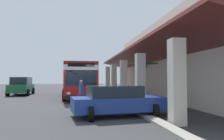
# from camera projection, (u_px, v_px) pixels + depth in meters

# --- Properties ---
(ground) EXTENTS (120.00, 120.00, 0.00)m
(ground) POSITION_uv_depth(u_px,v_px,m) (184.00, 102.00, 16.58)
(ground) COLOR #38383A
(curb_strip) EXTENTS (30.30, 0.50, 0.12)m
(curb_strip) POSITION_uv_depth(u_px,v_px,m) (116.00, 99.00, 18.23)
(curb_strip) COLOR #9E998E
(curb_strip) RESTS_ON ground
(plaza_building) EXTENTS (25.55, 15.65, 6.75)m
(plaza_building) POSITION_uv_depth(u_px,v_px,m) (219.00, 62.00, 19.85)
(plaza_building) COLOR beige
(plaza_building) RESTS_ON ground
(transit_bus) EXTENTS (11.25, 2.97, 3.34)m
(transit_bus) POSITION_uv_depth(u_px,v_px,m) (79.00, 78.00, 21.08)
(transit_bus) COLOR maroon
(transit_bus) RESTS_ON ground
(parked_sedan_blue) EXTENTS (2.82, 4.60, 1.47)m
(parked_sedan_blue) POSITION_uv_depth(u_px,v_px,m) (117.00, 101.00, 10.32)
(parked_sedan_blue) COLOR navy
(parked_sedan_blue) RESTS_ON ground
(parked_suv_green) EXTENTS (4.87, 2.34, 1.97)m
(parked_suv_green) POSITION_uv_depth(u_px,v_px,m) (21.00, 86.00, 23.81)
(parked_suv_green) COLOR #195933
(parked_suv_green) RESTS_ON ground
(pedestrian) EXTENTS (0.69, 0.48, 1.71)m
(pedestrian) POSITION_uv_depth(u_px,v_px,m) (81.00, 93.00, 12.98)
(pedestrian) COLOR #38383D
(pedestrian) RESTS_ON ground
(potted_palm) EXTENTS (1.62, 1.87, 2.89)m
(potted_palm) POSITION_uv_depth(u_px,v_px,m) (143.00, 95.00, 14.06)
(potted_palm) COLOR brown
(potted_palm) RESTS_ON ground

